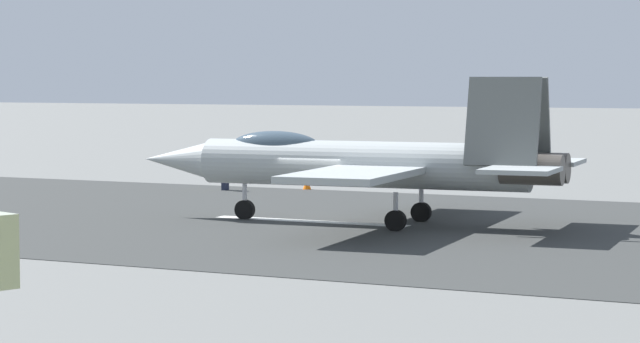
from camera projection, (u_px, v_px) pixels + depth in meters
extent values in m
plane|color=slate|center=(320.00, 222.00, 49.44)|extent=(400.00, 400.00, 0.00)
cube|color=#343635|center=(320.00, 222.00, 49.44)|extent=(240.00, 26.00, 0.02)
cube|color=white|center=(311.00, 221.00, 49.60)|extent=(8.00, 0.70, 0.00)
cylinder|color=#A6ADAD|center=(363.00, 164.00, 48.52)|extent=(12.75, 2.66, 1.74)
cone|color=#A6ADAD|center=(177.00, 160.00, 51.32)|extent=(3.02, 1.69, 1.48)
ellipsoid|color=#3F5160|center=(275.00, 145.00, 49.76)|extent=(3.67, 1.36, 1.10)
cylinder|color=#47423D|center=(532.00, 170.00, 45.68)|extent=(2.27, 1.26, 1.10)
cylinder|color=#47423D|center=(538.00, 168.00, 46.70)|extent=(2.27, 1.26, 1.10)
cube|color=#A6ADAD|center=(352.00, 175.00, 44.46)|extent=(3.85, 6.48, 0.24)
cube|color=#A6ADAD|center=(419.00, 161.00, 51.89)|extent=(3.85, 6.48, 0.24)
cube|color=#A6ADAD|center=(520.00, 170.00, 43.95)|extent=(2.60, 2.97, 0.16)
cube|color=#A6ADAD|center=(548.00, 162.00, 48.42)|extent=(2.60, 2.97, 0.16)
cube|color=#595E5D|center=(503.00, 121.00, 45.58)|extent=(2.66, 1.13, 3.14)
cube|color=#595E5D|center=(514.00, 120.00, 47.26)|extent=(2.66, 1.13, 3.14)
cylinder|color=silver|center=(245.00, 202.00, 50.38)|extent=(0.18, 0.18, 1.40)
cylinder|color=black|center=(245.00, 210.00, 50.40)|extent=(0.78, 0.35, 0.76)
cylinder|color=silver|center=(396.00, 212.00, 46.50)|extent=(0.18, 0.18, 1.40)
cylinder|color=black|center=(396.00, 221.00, 46.52)|extent=(0.78, 0.35, 0.76)
cylinder|color=silver|center=(421.00, 204.00, 49.48)|extent=(0.18, 0.18, 1.40)
cylinder|color=black|center=(421.00, 212.00, 49.50)|extent=(0.78, 0.35, 0.76)
cube|color=#1E2338|center=(225.00, 181.00, 63.53)|extent=(0.24, 0.36, 0.92)
cube|color=yellow|center=(225.00, 167.00, 63.48)|extent=(0.39, 0.50, 0.63)
sphere|color=tan|center=(225.00, 158.00, 63.44)|extent=(0.22, 0.22, 0.22)
cylinder|color=yellow|center=(224.00, 168.00, 63.18)|extent=(0.10, 0.10, 0.59)
cylinder|color=yellow|center=(226.00, 168.00, 63.78)|extent=(0.10, 0.10, 0.59)
cone|color=orange|center=(307.00, 184.00, 64.02)|extent=(0.44, 0.44, 0.55)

